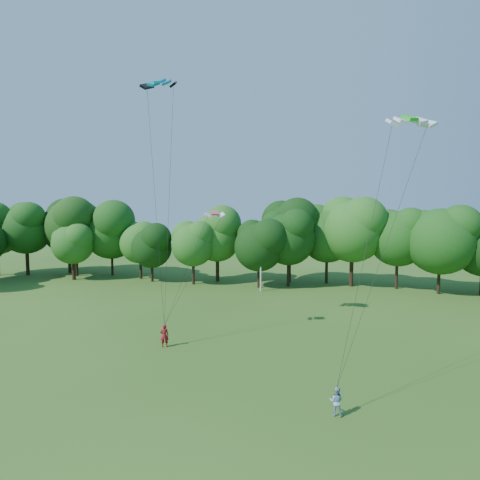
# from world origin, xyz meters

# --- Properties ---
(ground) EXTENTS (160.00, 160.00, 0.00)m
(ground) POSITION_xyz_m (0.00, 0.00, 0.00)
(ground) COLOR #2C5517
(ground) RESTS_ON ground
(utility_pole) EXTENTS (1.48, 0.73, 7.92)m
(utility_pole) POSITION_xyz_m (-0.78, 31.00, 4.08)
(utility_pole) COLOR silver
(utility_pole) RESTS_ON ground
(kite_flyer_left) EXTENTS (0.79, 0.66, 1.85)m
(kite_flyer_left) POSITION_xyz_m (-5.09, 9.08, 0.92)
(kite_flyer_left) COLOR maroon
(kite_flyer_left) RESTS_ON ground
(kite_flyer_right) EXTENTS (0.83, 0.68, 1.57)m
(kite_flyer_right) POSITION_xyz_m (7.96, 1.68, 0.78)
(kite_flyer_right) COLOR #8EADC5
(kite_flyer_right) RESTS_ON ground
(kite_teal) EXTENTS (2.88, 1.28, 0.74)m
(kite_teal) POSITION_xyz_m (-6.01, 11.15, 21.43)
(kite_teal) COLOR #05829F
(kite_teal) RESTS_ON ground
(kite_green) EXTENTS (3.06, 1.99, 0.67)m
(kite_green) POSITION_xyz_m (12.30, 7.35, 16.69)
(kite_green) COLOR green
(kite_green) RESTS_ON ground
(kite_pink) EXTENTS (1.92, 1.42, 0.39)m
(kite_pink) POSITION_xyz_m (-1.79, 12.26, 10.70)
(kite_pink) COLOR #DF3D72
(kite_pink) RESTS_ON ground
(tree_back_west) EXTENTS (9.95, 9.95, 14.47)m
(tree_back_west) POSITION_xyz_m (-32.40, 36.06, 9.04)
(tree_back_west) COLOR black
(tree_back_west) RESTS_ON ground
(tree_back_center) EXTENTS (8.23, 8.23, 11.97)m
(tree_back_center) POSITION_xyz_m (2.56, 35.13, 7.47)
(tree_back_center) COLOR black
(tree_back_center) RESTS_ON ground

